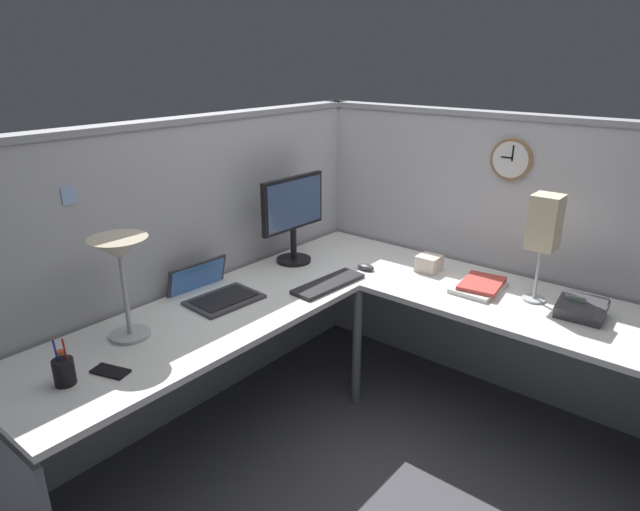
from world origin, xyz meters
TOP-DOWN VIEW (x-y plane):
  - ground_plane at (0.00, 0.00)m, footprint 6.80×6.80m
  - cubicle_wall_back at (-0.36, 0.87)m, footprint 2.57×0.12m
  - cubicle_wall_right at (0.87, -0.27)m, footprint 0.12×2.37m
  - desk at (-0.15, -0.05)m, footprint 2.35×2.15m
  - monitor at (0.18, 0.64)m, footprint 0.46×0.20m
  - laptop at (-0.44, 0.63)m, footprint 0.36×0.40m
  - keyboard at (0.03, 0.26)m, footprint 0.44×0.17m
  - computer_mouse at (0.34, 0.24)m, footprint 0.06×0.10m
  - desk_lamp_dome at (-0.94, 0.58)m, footprint 0.24×0.24m
  - pen_cup at (-1.29, 0.44)m, footprint 0.08×0.08m
  - cell_phone at (-1.15, 0.38)m, footprint 0.11×0.16m
  - office_phone at (0.49, -0.87)m, footprint 0.20×0.22m
  - book_stack at (0.48, -0.37)m, footprint 0.30×0.23m
  - desk_lamp_paper at (0.53, -0.63)m, footprint 0.13×0.13m
  - tissue_box at (0.54, -0.04)m, footprint 0.12×0.12m
  - wall_clock at (0.82, -0.33)m, footprint 0.04×0.22m
  - pinned_note_leftmost at (-0.99, 0.82)m, footprint 0.06×0.00m

SIDE VIEW (x-z plane):
  - ground_plane at x=0.00m, z-range 0.00..0.00m
  - desk at x=-0.15m, z-range 0.27..1.00m
  - cell_phone at x=-1.15m, z-range 0.73..0.74m
  - keyboard at x=0.03m, z-range 0.73..0.75m
  - computer_mouse at x=0.34m, z-range 0.73..0.76m
  - book_stack at x=0.48m, z-range 0.73..0.77m
  - laptop at x=-0.44m, z-range 0.65..0.86m
  - office_phone at x=0.49m, z-range 0.71..0.82m
  - tissue_box at x=0.54m, z-range 0.73..0.82m
  - pen_cup at x=-1.29m, z-range 0.69..0.87m
  - cubicle_wall_back at x=-0.36m, z-range 0.00..1.58m
  - cubicle_wall_right at x=0.87m, z-range 0.00..1.58m
  - monitor at x=0.18m, z-range 0.77..1.27m
  - desk_lamp_dome at x=-0.94m, z-range 0.87..1.32m
  - desk_lamp_paper at x=0.53m, z-range 0.85..1.38m
  - pinned_note_leftmost at x=-0.99m, z-range 1.28..1.36m
  - wall_clock at x=0.82m, z-range 1.24..1.46m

